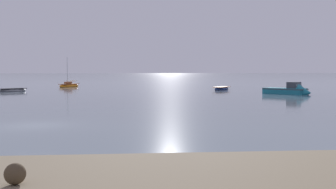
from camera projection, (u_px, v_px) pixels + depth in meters
ground_plane at (34, 125)px, 26.15m from camera, size 800.00×800.00×0.00m
tidal_rock_left at (15, 174)px, 11.99m from camera, size 0.61×0.61×0.61m
motorboat_moored_0 at (292, 92)px, 59.26m from camera, size 6.26×6.47×2.54m
rowboat_moored_0 at (12, 90)px, 66.74m from camera, size 4.38×4.22×0.72m
sailboat_moored_2 at (69, 86)px, 84.49m from camera, size 4.24×5.63×6.18m
rowboat_moored_5 at (222, 89)px, 72.34m from camera, size 3.96×4.85×0.75m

